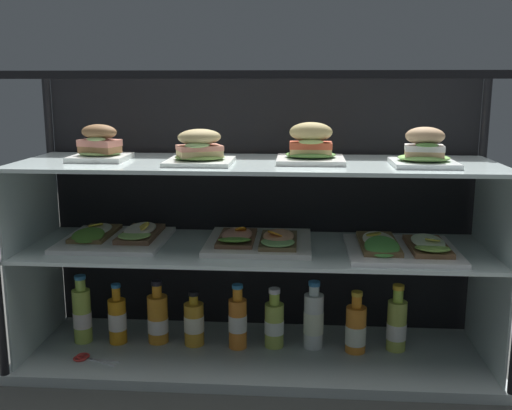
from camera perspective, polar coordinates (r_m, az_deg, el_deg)
The scene contains 24 objects.
ground_plane at distance 2.07m, azimuth 0.00°, elevation -14.84°, with size 6.00×6.00×0.02m, color #444542.
case_base_deck at distance 2.06m, azimuth 0.00°, elevation -14.18°, with size 1.55×0.48×0.03m, color #B2BEBD.
case_frame at distance 2.06m, azimuth 0.34°, elevation 0.35°, with size 1.55×0.48×0.95m.
riser_lower_tier at distance 1.99m, azimuth 0.00°, elevation -9.22°, with size 1.50×0.42×0.35m.
shelf_lower_glass at distance 1.93m, azimuth 0.00°, elevation -4.22°, with size 1.51×0.44×0.01m, color silver.
riser_upper_tier at distance 1.90m, azimuth 0.00°, elevation -0.18°, with size 1.50×0.42×0.27m.
shelf_upper_glass at distance 1.87m, azimuth 0.00°, elevation 3.99°, with size 1.51×0.44×0.01m, color silver.
plated_roll_sandwich_near_left_corner at distance 1.97m, azimuth -14.75°, elevation 5.46°, with size 0.18×0.18×0.11m.
plated_roll_sandwich_far_right at distance 1.83m, azimuth -5.44°, elevation 5.23°, with size 0.20×0.20×0.11m.
plated_roll_sandwich_center at distance 1.86m, azimuth 5.27°, elevation 5.49°, with size 0.21×0.21×0.12m.
plated_roll_sandwich_mid_right at distance 1.84m, azimuth 15.84°, elevation 4.93°, with size 0.19×0.19×0.12m.
open_sandwich_tray_far_right at distance 2.04m, azimuth -13.17°, elevation -2.91°, with size 0.34×0.34×0.07m.
open_sandwich_tray_mid_right at distance 1.94m, azimuth 0.27°, elevation -3.41°, with size 0.34×0.34×0.07m.
open_sandwich_tray_center at distance 1.91m, azimuth 13.89°, elevation -3.92°, with size 0.34×0.34×0.06m.
juice_bottle_front_left_end at distance 2.17m, azimuth -16.35°, elevation -10.05°, with size 0.06×0.06×0.24m.
juice_bottle_front_middle at distance 2.13m, azimuth -13.16°, elevation -10.64°, with size 0.06×0.06×0.21m.
juice_bottle_front_second at distance 2.11m, azimuth -9.40°, elevation -10.71°, with size 0.07×0.07×0.22m.
juice_bottle_front_right_end at distance 2.08m, azimuth -5.96°, elevation -11.16°, with size 0.07×0.07×0.19m.
juice_bottle_front_fourth at distance 2.04m, azimuth -1.77°, elevation -11.09°, with size 0.06×0.06×0.22m.
juice_bottle_near_post at distance 2.05m, azimuth 1.76°, elevation -11.27°, with size 0.07×0.07×0.21m.
juice_bottle_tucked_behind at distance 2.05m, azimuth 5.55°, elevation -10.90°, with size 0.07×0.07×0.23m.
juice_bottle_back_left at distance 2.04m, azimuth 9.55°, elevation -11.66°, with size 0.07×0.07×0.21m.
juice_bottle_back_right at distance 2.08m, azimuth 13.35°, elevation -11.11°, with size 0.07×0.07×0.23m.
kitchen_scissors at distance 2.07m, azimuth -15.99°, elevation -13.94°, with size 0.16×0.09×0.01m.
Camera 1 is at (0.14, -1.85, 0.91)m, focal length 41.68 mm.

